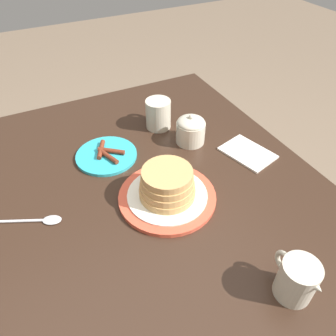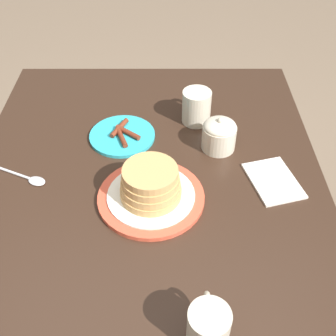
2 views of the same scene
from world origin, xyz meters
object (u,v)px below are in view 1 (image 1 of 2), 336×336
pancake_plate (167,189)px  napkin (248,153)px  side_plate_bacon (107,155)px  sugar_bowl (191,130)px  creamer_pitcher (297,280)px  spoon (41,220)px  coffee_mug (158,113)px

pancake_plate → napkin: bearing=-79.0°
side_plate_bacon → sugar_bowl: sugar_bowl is taller
pancake_plate → napkin: pancake_plate is taller
pancake_plate → creamer_pitcher: (-0.35, -0.11, 0.01)m
pancake_plate → spoon: (0.07, 0.31, -0.03)m
pancake_plate → napkin: 0.31m
coffee_mug → sugar_bowl: size_ratio=1.19×
coffee_mug → spoon: size_ratio=0.73×
pancake_plate → spoon: size_ratio=1.61×
coffee_mug → creamer_pitcher: creamer_pitcher is taller
coffee_mug → napkin: (-0.26, -0.18, -0.05)m
spoon → napkin: bearing=-90.9°
creamer_pitcher → napkin: bearing=-25.6°
side_plate_bacon → sugar_bowl: size_ratio=1.86×
napkin → spoon: (0.01, 0.62, 0.00)m
side_plate_bacon → creamer_pitcher: (-0.58, -0.20, 0.04)m
side_plate_bacon → coffee_mug: bearing=-69.0°
creamer_pitcher → coffee_mug: bearing=-1.1°
pancake_plate → sugar_bowl: bearing=-42.6°
napkin → pancake_plate: bearing=101.0°
side_plate_bacon → coffee_mug: size_ratio=1.57×
sugar_bowl → spoon: (-0.12, 0.49, -0.04)m
sugar_bowl → spoon: sugar_bowl is taller
coffee_mug → napkin: 0.32m
side_plate_bacon → napkin: (-0.18, -0.39, -0.00)m
napkin → spoon: bearing=89.1°
sugar_bowl → napkin: (-0.13, -0.13, -0.04)m
creamer_pitcher → sugar_bowl: 0.54m
pancake_plate → napkin: (0.06, -0.30, -0.03)m
coffee_mug → napkin: size_ratio=0.67×
coffee_mug → sugar_bowl: (-0.12, -0.05, -0.00)m
pancake_plate → spoon: 0.32m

